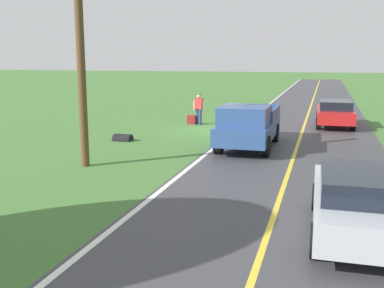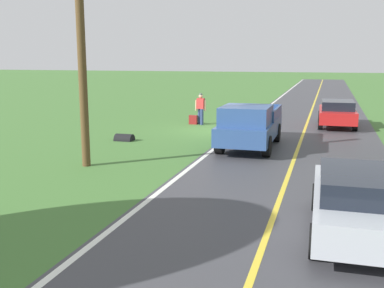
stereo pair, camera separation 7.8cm
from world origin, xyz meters
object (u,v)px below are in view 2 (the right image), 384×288
Objects in this scene: suitcase_carried at (193,120)px; hitchhiker_walking at (201,107)px; pickup_truck_passing at (250,125)px; sedan_near_oncoming at (337,113)px; sedan_mid_oncoming at (360,201)px; utility_pole_roadside at (82,54)px.

hitchhiker_walking is at bearing 100.86° from suitcase_carried.
sedan_near_oncoming is (-3.51, -7.34, -0.21)m from pickup_truck_passing.
pickup_truck_passing is 1.22× the size of sedan_mid_oncoming.
sedan_mid_oncoming is at bearing 90.89° from sedan_near_oncoming.
hitchhiker_walking is 16.44m from sedan_mid_oncoming.
suitcase_carried is at bearing 8.87° from hitchhiker_walking.
sedan_mid_oncoming is 15.98m from sedan_near_oncoming.
pickup_truck_passing is at bearing 121.95° from hitchhiker_walking.
hitchhiker_walking is 3.47× the size of suitcase_carried.
utility_pole_roadside is (8.34, 12.01, 3.03)m from sedan_near_oncoming.
hitchhiker_walking is at bearing -58.05° from pickup_truck_passing.
pickup_truck_passing reaches higher than suitcase_carried.
hitchhiker_walking is 0.39× the size of sedan_mid_oncoming.
pickup_truck_passing reaches higher than sedan_mid_oncoming.
hitchhiker_walking reaches higher than sedan_mid_oncoming.
utility_pole_roadside is (0.68, 10.59, 3.53)m from suitcase_carried.
utility_pole_roadside is (4.83, 4.68, 2.82)m from pickup_truck_passing.
suitcase_carried is 7.27m from pickup_truck_passing.
utility_pole_roadside is at bearing -24.80° from sedan_mid_oncoming.
hitchhiker_walking is 0.23× the size of utility_pole_roadside.
utility_pole_roadside is (8.59, -3.97, 3.03)m from sedan_mid_oncoming.
pickup_truck_passing reaches higher than sedan_near_oncoming.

